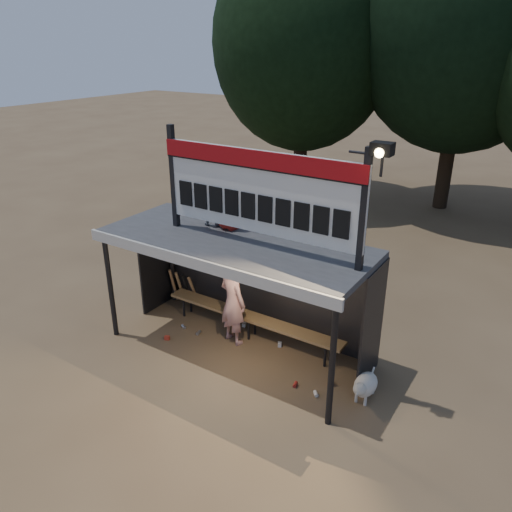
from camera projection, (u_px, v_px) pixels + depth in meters
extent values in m
plane|color=brown|center=(236.00, 349.00, 9.81)|extent=(80.00, 80.00, 0.00)
imported|color=white|center=(233.00, 302.00, 9.75)|extent=(0.72, 0.56, 1.76)
imported|color=slate|center=(210.00, 202.00, 9.43)|extent=(0.53, 0.47, 0.90)
imported|color=#B1231B|center=(229.00, 203.00, 9.19)|extent=(0.56, 0.43, 1.03)
cube|color=#3B3C3E|center=(234.00, 243.00, 8.91)|extent=(5.00, 2.00, 0.12)
cube|color=silver|center=(199.00, 264.00, 8.14)|extent=(5.10, 0.06, 0.20)
cylinder|color=black|center=(110.00, 287.00, 9.87)|extent=(0.10, 0.10, 2.20)
cylinder|color=black|center=(332.00, 365.00, 7.48)|extent=(0.10, 0.10, 2.20)
cylinder|color=black|center=(171.00, 256.00, 11.26)|extent=(0.10, 0.10, 2.20)
cylinder|color=black|center=(375.00, 314.00, 8.87)|extent=(0.10, 0.10, 2.20)
cube|color=black|center=(264.00, 280.00, 10.14)|extent=(5.00, 0.04, 2.20)
cube|color=black|center=(156.00, 261.00, 11.00)|extent=(0.04, 1.00, 2.20)
cube|color=black|center=(372.00, 326.00, 8.51)|extent=(0.04, 1.00, 2.20)
cylinder|color=black|center=(264.00, 232.00, 9.73)|extent=(5.00, 0.06, 0.06)
cube|color=black|center=(174.00, 177.00, 9.18)|extent=(0.10, 0.10, 1.90)
cube|color=black|center=(364.00, 211.00, 7.34)|extent=(0.10, 0.10, 1.90)
cube|color=silver|center=(258.00, 192.00, 8.26)|extent=(3.80, 0.08, 1.40)
cube|color=#A20B10|center=(256.00, 159.00, 8.00)|extent=(3.80, 0.04, 0.28)
cube|color=black|center=(256.00, 168.00, 8.05)|extent=(3.80, 0.02, 0.03)
cube|color=black|center=(186.00, 193.00, 9.08)|extent=(0.27, 0.03, 0.45)
cube|color=black|center=(201.00, 196.00, 8.91)|extent=(0.27, 0.03, 0.45)
cube|color=black|center=(216.00, 199.00, 8.74)|extent=(0.27, 0.03, 0.45)
cube|color=black|center=(232.00, 202.00, 8.57)|extent=(0.27, 0.03, 0.45)
cube|color=black|center=(248.00, 206.00, 8.41)|extent=(0.27, 0.03, 0.45)
cube|color=black|center=(265.00, 209.00, 8.24)|extent=(0.27, 0.03, 0.45)
cube|color=black|center=(283.00, 213.00, 8.07)|extent=(0.27, 0.03, 0.45)
cube|color=black|center=(302.00, 216.00, 7.90)|extent=(0.27, 0.03, 0.45)
cube|color=black|center=(321.00, 220.00, 7.73)|extent=(0.27, 0.03, 0.45)
cube|color=black|center=(341.00, 224.00, 7.56)|extent=(0.27, 0.03, 0.45)
cylinder|color=black|center=(366.00, 153.00, 7.03)|extent=(0.50, 0.04, 0.04)
cylinder|color=black|center=(382.00, 166.00, 6.96)|extent=(0.04, 0.04, 0.30)
cube|color=black|center=(382.00, 149.00, 6.82)|extent=(0.30, 0.22, 0.18)
sphere|color=#FFD88C|center=(380.00, 153.00, 6.77)|extent=(0.14, 0.14, 0.14)
cube|color=olive|center=(252.00, 317.00, 10.06)|extent=(4.00, 0.35, 0.06)
cylinder|color=black|center=(184.00, 307.00, 10.90)|extent=(0.05, 0.05, 0.45)
cylinder|color=black|center=(191.00, 303.00, 11.08)|extent=(0.05, 0.05, 0.45)
cylinder|color=black|center=(248.00, 329.00, 10.05)|extent=(0.05, 0.05, 0.45)
cylinder|color=black|center=(255.00, 324.00, 10.24)|extent=(0.05, 0.05, 0.45)
cylinder|color=black|center=(325.00, 356.00, 9.21)|extent=(0.05, 0.05, 0.45)
cylinder|color=black|center=(331.00, 350.00, 9.39)|extent=(0.05, 0.05, 0.45)
cylinder|color=#2F1D15|center=(301.00, 148.00, 18.76)|extent=(0.50, 0.50, 3.74)
ellipsoid|color=black|center=(304.00, 42.00, 17.31)|extent=(6.46, 6.46, 7.48)
cylinder|color=black|center=(448.00, 149.00, 17.34)|extent=(0.50, 0.50, 4.18)
ellipsoid|color=black|center=(468.00, 20.00, 15.72)|extent=(7.22, 7.22, 8.36)
ellipsoid|color=white|center=(366.00, 384.00, 8.38)|extent=(0.36, 0.58, 0.36)
sphere|color=silver|center=(360.00, 389.00, 8.12)|extent=(0.22, 0.22, 0.22)
cone|color=beige|center=(357.00, 393.00, 8.06)|extent=(0.10, 0.10, 0.10)
cone|color=beige|center=(357.00, 384.00, 8.09)|extent=(0.06, 0.06, 0.07)
cone|color=beige|center=(363.00, 386.00, 8.04)|extent=(0.06, 0.06, 0.07)
cylinder|color=beige|center=(356.00, 397.00, 8.35)|extent=(0.05, 0.05, 0.18)
cylinder|color=silver|center=(365.00, 401.00, 8.27)|extent=(0.05, 0.05, 0.18)
cylinder|color=#F1E6D0|center=(364.00, 386.00, 8.63)|extent=(0.05, 0.05, 0.18)
cylinder|color=beige|center=(373.00, 389.00, 8.55)|extent=(0.05, 0.05, 0.18)
cylinder|color=silver|center=(373.00, 372.00, 8.58)|extent=(0.04, 0.16, 0.14)
cylinder|color=#976C46|center=(174.00, 285.00, 11.43)|extent=(0.07, 0.27, 0.84)
cylinder|color=#9B7448|center=(180.00, 287.00, 11.33)|extent=(0.07, 0.30, 0.83)
cylinder|color=black|center=(187.00, 289.00, 11.23)|extent=(0.07, 0.32, 0.83)
cylinder|color=olive|center=(194.00, 292.00, 11.13)|extent=(0.09, 0.35, 0.82)
cube|color=red|center=(331.00, 383.00, 8.78)|extent=(0.11, 0.12, 0.08)
cylinder|color=#A1A1A5|center=(199.00, 333.00, 10.29)|extent=(0.08, 0.13, 0.07)
cube|color=silver|center=(244.00, 325.00, 10.58)|extent=(0.09, 0.12, 0.08)
cylinder|color=#A2231B|center=(295.00, 384.00, 8.75)|extent=(0.09, 0.13, 0.07)
cube|color=#B6B6BB|center=(280.00, 344.00, 9.89)|extent=(0.11, 0.12, 0.08)
cylinder|color=silver|center=(316.00, 394.00, 8.52)|extent=(0.13, 0.13, 0.07)
cube|color=red|center=(167.00, 338.00, 10.11)|extent=(0.12, 0.10, 0.08)
cylinder|color=silver|center=(184.00, 327.00, 10.52)|extent=(0.14, 0.11, 0.07)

